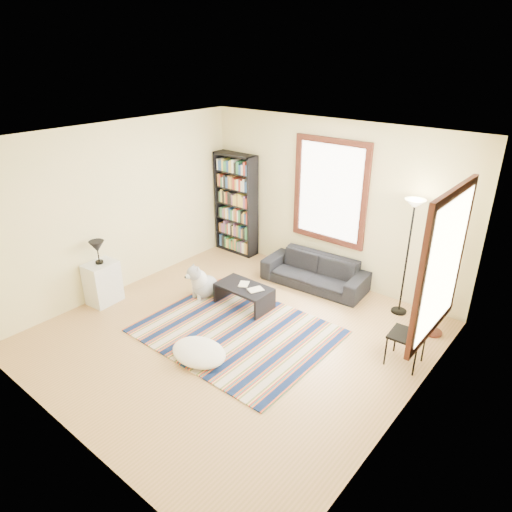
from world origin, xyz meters
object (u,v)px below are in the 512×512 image
Objects in this scene: bookshelf at (236,204)px; floor_lamp at (407,259)px; side_table at (435,317)px; white_cabinet at (103,283)px; sofa at (315,272)px; dog at (205,280)px; folding_chair at (407,336)px; floor_cushion at (199,352)px; coffee_table at (244,296)px.

bookshelf reaches higher than floor_lamp.
bookshelf is at bearing 174.32° from side_table.
sofa is at bearing 44.31° from white_cabinet.
white_cabinet is (-3.88, -2.77, -0.58)m from floor_lamp.
dog is (0.85, -1.75, -0.70)m from bookshelf.
dog is (-3.31, -0.40, -0.13)m from folding_chair.
sofa reaches higher than floor_cushion.
floor_lamp reaches higher than sofa.
white_cabinet is (-4.45, -1.58, -0.08)m from folding_chair.
white_cabinet is at bearing -95.65° from bookshelf.
floor_lamp reaches higher than white_cabinet.
sofa is 2.03× the size of coffee_table.
floor_lamp is 3.44× the size of side_table.
sofa is 2.61× the size of white_cabinet.
side_table is at bearing -21.76° from floor_lamp.
floor_cushion is 0.94× the size of folding_chair.
dog is at bearing -149.90° from floor_lamp.
bookshelf is 3.29× the size of dog.
folding_chair is (4.16, -1.36, -0.57)m from bookshelf.
floor_lamp is 4.80m from white_cabinet.
floor_cushion is 1.50× the size of side_table.
floor_cushion is at bearing -73.15° from coffee_table.
floor_lamp is 1.41m from folding_chair.
sofa is 0.98× the size of floor_lamp.
side_table is at bearing -8.48° from sofa.
coffee_table is 1.67× the size of side_table.
sofa is at bearing -176.26° from floor_lamp.
coffee_table is at bearing 22.96° from dog.
floor_lamp is at bearing -2.71° from bookshelf.
white_cabinet is at bearing -135.83° from sofa.
dog is at bearing -64.06° from bookshelf.
bookshelf reaches higher than sofa.
side_table is at bearing -5.68° from bookshelf.
dog is (-0.72, -0.17, 0.12)m from coffee_table.
floor_cushion is at bearing -130.34° from side_table.
white_cabinet is at bearing -164.15° from folding_chair.
folding_chair is (2.16, 1.66, 0.33)m from floor_cushion.
floor_cushion is at bearing -95.64° from sofa.
floor_cushion is 2.74m from folding_chair.
sofa is at bearing -7.48° from bookshelf.
white_cabinet is at bearing -150.73° from side_table.
floor_lamp is at bearing 39.88° from dog.
bookshelf is at bearing 123.57° from floor_cushion.
floor_cushion is 1.34× the size of dog.
coffee_table is 2.58m from floor_lamp.
folding_chair is (0.57, -1.19, -0.50)m from floor_lamp.
floor_lamp is 0.94m from side_table.
coffee_table is (-0.49, -1.32, -0.09)m from sofa.
folding_chair is at bearing 16.61° from dog.
coffee_table is at bearing -178.69° from folding_chair.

